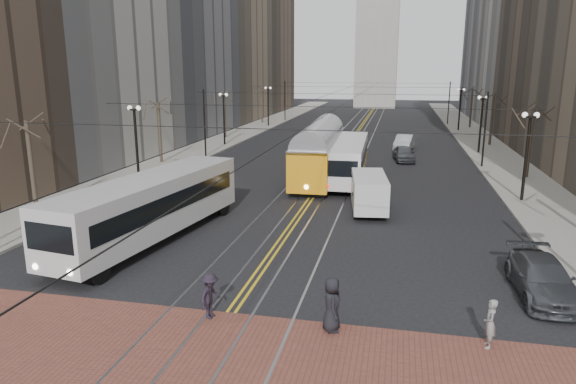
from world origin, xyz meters
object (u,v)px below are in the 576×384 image
at_px(transit_bus, 151,209).
at_px(sedan_silver, 404,143).
at_px(sedan_grey, 404,153).
at_px(streetcar, 319,156).
at_px(rear_bus, 347,161).
at_px(sedan_parked, 542,278).
at_px(pedestrian_d, 210,296).
at_px(pedestrian_b, 490,324).
at_px(pedestrian_a, 332,304).
at_px(cargo_van, 369,194).

distance_m(transit_bus, sedan_silver, 35.53).
bearing_deg(sedan_grey, streetcar, -133.76).
height_order(rear_bus, sedan_parked, rear_bus).
height_order(streetcar, sedan_silver, streetcar).
distance_m(sedan_silver, pedestrian_d, 41.08).
relative_size(streetcar, pedestrian_b, 9.19).
bearing_deg(streetcar, transit_bus, -111.29).
height_order(transit_bus, pedestrian_a, transit_bus).
bearing_deg(pedestrian_b, rear_bus, -160.76).
xyz_separation_m(sedan_grey, pedestrian_b, (2.53, -33.51, 0.08)).
bearing_deg(transit_bus, pedestrian_d, -42.70).
distance_m(streetcar, pedestrian_b, 26.09).
xyz_separation_m(cargo_van, sedan_silver, (2.22, 25.45, -0.33)).
xyz_separation_m(transit_bus, sedan_silver, (12.66, 33.18, -0.84)).
relative_size(cargo_van, sedan_parked, 1.04).
height_order(sedan_silver, pedestrian_b, pedestrian_b).
relative_size(transit_bus, pedestrian_b, 8.20).
xyz_separation_m(sedan_parked, pedestrian_b, (-2.60, -4.45, 0.10)).
height_order(streetcar, sedan_grey, streetcar).
distance_m(rear_bus, sedan_parked, 21.48).
xyz_separation_m(cargo_van, pedestrian_a, (-0.30, -15.06, -0.18)).
xyz_separation_m(transit_bus, rear_bus, (8.24, 16.37, -0.08)).
xyz_separation_m(transit_bus, pedestrian_b, (15.12, -7.33, -0.83)).
distance_m(rear_bus, pedestrian_b, 24.69).
relative_size(pedestrian_a, pedestrian_b, 1.17).
height_order(sedan_parked, pedestrian_b, pedestrian_b).
bearing_deg(streetcar, cargo_van, -66.39).
bearing_deg(sedan_grey, rear_bus, -121.55).
bearing_deg(rear_bus, sedan_parked, -65.33).
relative_size(streetcar, pedestrian_d, 8.96).
bearing_deg(pedestrian_b, transit_bus, -112.81).
bearing_deg(rear_bus, transit_bus, -118.26).
bearing_deg(sedan_parked, transit_bus, 169.13).
xyz_separation_m(sedan_grey, sedan_silver, (0.06, 7.00, 0.07)).
relative_size(transit_bus, streetcar, 0.89).
relative_size(sedan_grey, pedestrian_d, 2.62).
relative_size(rear_bus, pedestrian_d, 7.31).
height_order(transit_bus, sedan_grey, transit_bus).
xyz_separation_m(streetcar, pedestrian_b, (9.18, -24.40, -0.92)).
bearing_deg(transit_bus, pedestrian_a, -27.25).
relative_size(sedan_grey, pedestrian_a, 2.29).
bearing_deg(sedan_parked, streetcar, 118.92).
height_order(transit_bus, pedestrian_d, transit_bus).
distance_m(streetcar, cargo_van, 10.39).
height_order(transit_bus, sedan_silver, transit_bus).
bearing_deg(transit_bus, sedan_silver, 77.74).
bearing_deg(transit_bus, rear_bus, 71.91).
bearing_deg(pedestrian_a, transit_bus, 39.94).
relative_size(transit_bus, sedan_grey, 3.05).
relative_size(transit_bus, sedan_silver, 2.70).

